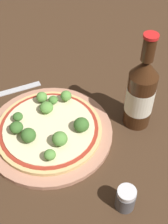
{
  "coord_description": "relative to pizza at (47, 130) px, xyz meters",
  "views": [
    {
      "loc": [
        0.37,
        -0.27,
        0.58
      ],
      "look_at": [
        0.03,
        0.07,
        0.06
      ],
      "focal_mm": 50.0,
      "sensor_mm": 36.0,
      "label": 1
    }
  ],
  "objects": [
    {
      "name": "broccoli_floret_4",
      "position": [
        -0.05,
        0.06,
        0.02
      ],
      "size": [
        0.02,
        0.02,
        0.02
      ],
      "color": "#89A866",
      "rests_on": "pizza"
    },
    {
      "name": "broccoli_floret_0",
      "position": [
        0.06,
        0.05,
        0.02
      ],
      "size": [
        0.04,
        0.04,
        0.03
      ],
      "color": "#89A866",
      "rests_on": "pizza"
    },
    {
      "name": "plate",
      "position": [
        -0.0,
        0.0,
        -0.01
      ],
      "size": [
        0.3,
        0.3,
        0.01
      ],
      "color": "tan",
      "rests_on": "ground_plane"
    },
    {
      "name": "fork",
      "position": [
        -0.19,
        0.02,
        -0.02
      ],
      "size": [
        0.08,
        0.17,
        0.0
      ],
      "rotation": [
        0.0,
        0.0,
        1.21
      ],
      "color": "#B2B2B7",
      "rests_on": "ground_plane"
    },
    {
      "name": "broccoli_floret_5",
      "position": [
        -0.06,
        -0.03,
        0.02
      ],
      "size": [
        0.02,
        0.02,
        0.02
      ],
      "color": "#89A866",
      "rests_on": "pizza"
    },
    {
      "name": "broccoli_floret_6",
      "position": [
        0.07,
        -0.05,
        0.02
      ],
      "size": [
        0.03,
        0.03,
        0.03
      ],
      "color": "#89A866",
      "rests_on": "pizza"
    },
    {
      "name": "beer_bottle",
      "position": [
        0.12,
        0.18,
        0.08
      ],
      "size": [
        0.07,
        0.07,
        0.25
      ],
      "color": "#381E0F",
      "rests_on": "ground_plane"
    },
    {
      "name": "broccoli_floret_8",
      "position": [
        0.06,
        -0.01,
        0.03
      ],
      "size": [
        0.03,
        0.03,
        0.03
      ],
      "color": "#89A866",
      "rests_on": "pizza"
    },
    {
      "name": "ground_plane",
      "position": [
        0.02,
        0.0,
        -0.02
      ],
      "size": [
        3.0,
        3.0,
        0.0
      ],
      "primitive_type": "plane",
      "color": "#3D2819"
    },
    {
      "name": "broccoli_floret_1",
      "position": [
        0.0,
        -0.05,
        0.03
      ],
      "size": [
        0.03,
        0.03,
        0.03
      ],
      "color": "#89A866",
      "rests_on": "pizza"
    },
    {
      "name": "broccoli_floret_2",
      "position": [
        -0.04,
        0.03,
        0.02
      ],
      "size": [
        0.03,
        0.03,
        0.03
      ],
      "color": "#89A866",
      "rests_on": "pizza"
    },
    {
      "name": "broccoli_floret_9",
      "position": [
        -0.03,
        0.09,
        0.03
      ],
      "size": [
        0.03,
        0.03,
        0.03
      ],
      "color": "#89A866",
      "rests_on": "pizza"
    },
    {
      "name": "pepper_shaker",
      "position": [
        0.24,
        -0.01,
        0.01
      ],
      "size": [
        0.04,
        0.04,
        0.06
      ],
      "color": "#4C4C51",
      "rests_on": "ground_plane"
    },
    {
      "name": "broccoli_floret_3",
      "position": [
        -0.04,
        -0.06,
        0.02
      ],
      "size": [
        0.03,
        0.03,
        0.03
      ],
      "color": "#89A866",
      "rests_on": "pizza"
    },
    {
      "name": "pizza",
      "position": [
        0.0,
        0.0,
        0.0
      ],
      "size": [
        0.25,
        0.25,
        0.01
      ],
      "color": "tan",
      "rests_on": "plate"
    },
    {
      "name": "broccoli_floret_7",
      "position": [
        -0.07,
        0.05,
        0.02
      ],
      "size": [
        0.03,
        0.03,
        0.03
      ],
      "color": "#89A866",
      "rests_on": "pizza"
    }
  ]
}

